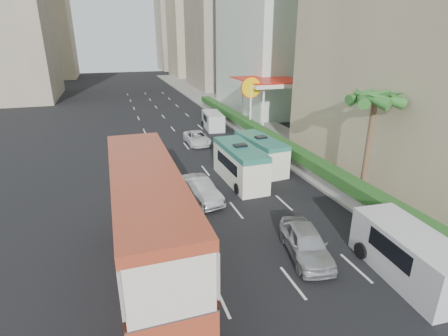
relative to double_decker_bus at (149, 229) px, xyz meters
name	(u,v)px	position (x,y,z in m)	size (l,w,h in m)	color
ground_plane	(280,255)	(6.00, 0.00, -2.53)	(200.00, 200.00, 0.00)	black
double_decker_bus	(149,229)	(0.00, 0.00, 0.00)	(2.50, 11.00, 5.06)	#A93D24
car_silver_lane_a	(199,200)	(3.80, 7.06, -2.53)	(1.53, 4.38, 1.44)	#B5B8BD
car_silver_lane_b	(305,255)	(7.11, -0.42, -2.53)	(1.70, 4.24, 1.44)	#B5B8BD
van_asset	(197,144)	(6.78, 19.36, -2.53)	(1.99, 4.31, 1.20)	silver
minibus_near	(240,164)	(7.38, 9.15, -1.21)	(1.98, 5.95, 2.64)	silver
minibus_far	(260,153)	(9.87, 11.18, -1.29)	(1.87, 5.61, 2.49)	silver
panel_van_near	(409,255)	(10.49, -3.10, -1.46)	(2.14, 5.34, 2.14)	silver
panel_van_far	(213,121)	(10.01, 24.79, -1.63)	(1.80, 4.49, 1.80)	silver
sidewalk	(253,124)	(15.00, 25.00, -2.44)	(6.00, 120.00, 0.18)	#99968C
kerb_wall	(271,147)	(12.20, 14.00, -1.85)	(0.30, 44.00, 1.00)	silver
hedge	(272,138)	(12.20, 14.00, -1.00)	(1.10, 44.00, 0.70)	#2D6626
palm_tree	(368,149)	(13.80, 4.00, 0.85)	(0.36, 0.36, 6.40)	brown
shell_station	(268,104)	(16.00, 23.00, 0.22)	(6.50, 8.00, 5.50)	silver
tower_far_b	(180,2)	(23.00, 104.00, 17.47)	(14.00, 14.00, 40.00)	#A1937F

